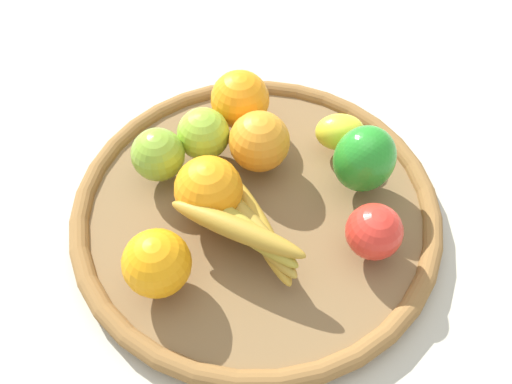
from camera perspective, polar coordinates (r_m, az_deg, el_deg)
ground_plane at (r=0.72m, az=0.00°, el=-2.49°), size 2.40×2.40×0.00m
basket at (r=0.71m, az=0.00°, el=-1.79°), size 0.47×0.47×0.03m
apple_0 at (r=0.73m, az=-5.48°, el=6.02°), size 0.08×0.08×0.07m
orange_3 at (r=0.76m, az=-1.67°, el=9.56°), size 0.09×0.09×0.08m
orange_0 at (r=0.71m, az=0.35°, el=5.27°), size 0.10×0.10×0.08m
orange_2 at (r=0.61m, az=-10.26°, el=-7.29°), size 0.10×0.10×0.08m
bell_pepper at (r=0.69m, az=11.20°, el=3.39°), size 0.11×0.11×0.09m
banana_bunch at (r=0.64m, az=-0.77°, el=-3.74°), size 0.17×0.15×0.06m
apple_1 at (r=0.71m, az=-10.14°, el=3.84°), size 0.09×0.09×0.07m
apple_2 at (r=0.65m, az=12.17°, el=-4.04°), size 0.09×0.09×0.07m
orange_1 at (r=0.66m, az=-4.95°, el=0.23°), size 0.12×0.12×0.08m
lemon_0 at (r=0.75m, az=8.73°, el=6.16°), size 0.08×0.07×0.05m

